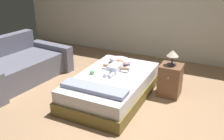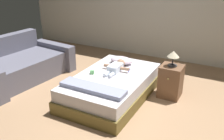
% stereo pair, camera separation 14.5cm
% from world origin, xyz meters
% --- Properties ---
extents(ground_plane, '(8.00, 8.00, 0.00)m').
position_xyz_m(ground_plane, '(0.00, 0.00, 0.00)').
color(ground_plane, '#A17C5A').
extents(wall_behind_bed, '(8.00, 0.12, 2.50)m').
position_xyz_m(wall_behind_bed, '(0.00, 3.00, 1.25)').
color(wall_behind_bed, silver).
rests_on(wall_behind_bed, ground_plane).
extents(bed, '(1.16, 1.92, 0.41)m').
position_xyz_m(bed, '(-0.27, 0.61, 0.20)').
color(bed, brown).
rests_on(bed, ground_plane).
extents(pillow, '(0.44, 0.28, 0.13)m').
position_xyz_m(pillow, '(-0.38, 1.18, 0.47)').
color(pillow, silver).
rests_on(pillow, bed).
extents(baby, '(0.50, 0.60, 0.15)m').
position_xyz_m(baby, '(-0.31, 0.84, 0.47)').
color(baby, white).
rests_on(baby, bed).
extents(toothbrush, '(0.04, 0.14, 0.02)m').
position_xyz_m(toothbrush, '(-0.10, 0.95, 0.42)').
color(toothbrush, blue).
rests_on(toothbrush, bed).
extents(couch, '(1.32, 1.97, 0.82)m').
position_xyz_m(couch, '(-2.29, 0.45, 0.28)').
color(couch, slate).
rests_on(couch, ground_plane).
extents(nightstand, '(0.37, 0.40, 0.57)m').
position_xyz_m(nightstand, '(0.61, 1.12, 0.28)').
color(nightstand, brown).
rests_on(nightstand, ground_plane).
extents(lamp, '(0.20, 0.20, 0.27)m').
position_xyz_m(lamp, '(0.61, 1.12, 0.76)').
color(lamp, '#333338').
rests_on(lamp, nightstand).
extents(blanket, '(1.04, 0.26, 0.07)m').
position_xyz_m(blanket, '(-0.27, -0.00, 0.44)').
color(blanket, '#8E94B4').
rests_on(blanket, bed).
extents(toy_block, '(0.08, 0.08, 0.06)m').
position_xyz_m(toy_block, '(-0.61, 0.51, 0.44)').
color(toy_block, '#6EC570').
rests_on(toy_block, bed).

